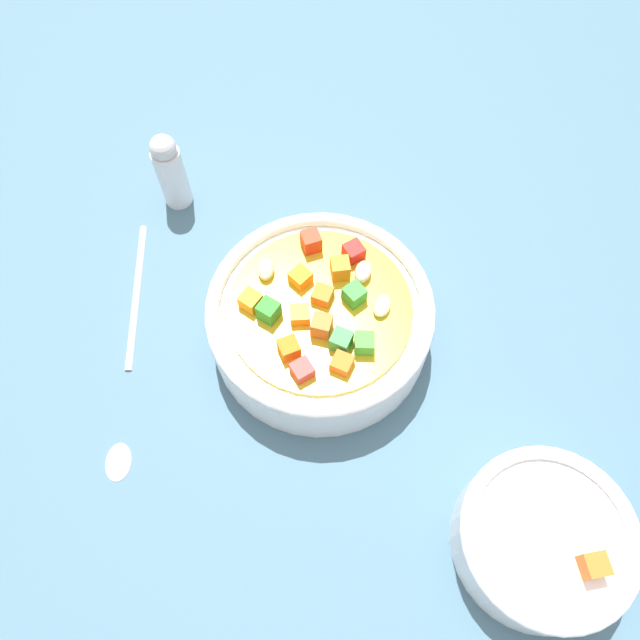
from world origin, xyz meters
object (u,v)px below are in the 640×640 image
side_bowl_small (543,539)px  pepper_shaker (170,171)px  soup_bowl_main (320,319)px  spoon (128,362)px

side_bowl_small → pepper_shaker: size_ratio=1.50×
soup_bowl_main → pepper_shaker: 19.86cm
soup_bowl_main → side_bowl_small: 23.15cm
soup_bowl_main → pepper_shaker: pepper_shaker is taller
spoon → pepper_shaker: pepper_shaker is taller
soup_bowl_main → spoon: 16.49cm
soup_bowl_main → pepper_shaker: size_ratio=2.21×
spoon → side_bowl_small: size_ratio=1.87×
soup_bowl_main → side_bowl_small: bearing=55.9°
soup_bowl_main → spoon: size_ratio=0.79×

